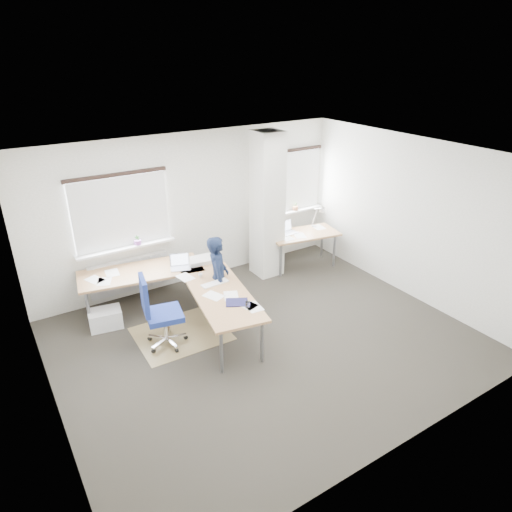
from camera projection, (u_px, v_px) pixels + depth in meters
ground at (266, 341)px, 7.01m from camera, size 6.00×6.00×0.00m
room_shell at (261, 223)px, 6.72m from camera, size 6.04×5.04×2.82m
floor_mat at (181, 334)px, 7.18m from camera, size 1.40×1.19×0.01m
white_crate at (106, 319)px, 7.30m from camera, size 0.56×0.43×0.30m
desk_main at (182, 283)px, 7.26m from camera, size 2.40×2.98×0.96m
desk_side at (303, 235)px, 9.12m from camera, size 1.50×0.93×1.22m
task_chair at (162, 326)px, 6.80m from camera, size 0.65×0.63×1.17m
person at (218, 278)px, 7.37m from camera, size 0.54×0.62×1.43m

